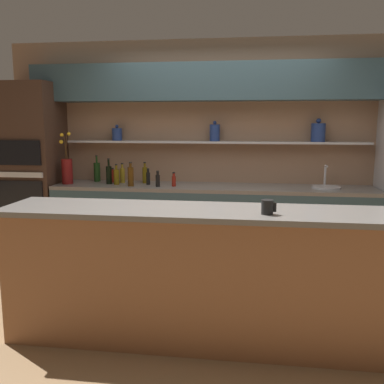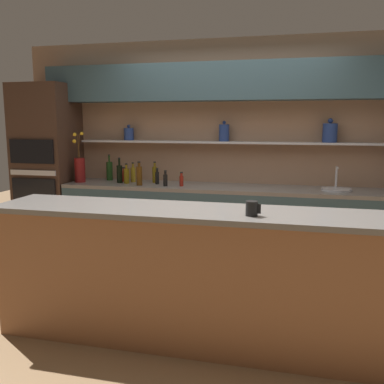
{
  "view_description": "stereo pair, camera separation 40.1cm",
  "coord_description": "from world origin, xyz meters",
  "px_view_note": "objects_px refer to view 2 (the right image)",
  "views": [
    {
      "loc": [
        0.38,
        -3.59,
        1.65
      ],
      "look_at": [
        -0.18,
        0.34,
        0.99
      ],
      "focal_mm": 40.0,
      "sensor_mm": 36.0,
      "label": 1
    },
    {
      "loc": [
        0.78,
        -3.51,
        1.65
      ],
      "look_at": [
        -0.18,
        0.34,
        0.99
      ],
      "focal_mm": 40.0,
      "sensor_mm": 36.0,
      "label": 2
    }
  ],
  "objects_px": {
    "sink_fixture": "(337,188)",
    "bottle_sauce_3": "(157,177)",
    "bottle_oil_8": "(155,174)",
    "bottle_oil_1": "(127,176)",
    "bottle_wine_4": "(110,171)",
    "bottle_wine_5": "(120,173)",
    "bottle_sauce_9": "(181,180)",
    "coffee_mug": "(252,208)",
    "bottle_oil_6": "(133,174)",
    "flower_vase": "(80,168)",
    "bottle_spirit_2": "(139,175)",
    "oven_tower": "(48,170)",
    "bottle_sauce_7": "(124,175)",
    "bottle_sauce_0": "(165,179)"
  },
  "relations": [
    {
      "from": "bottle_wine_4",
      "to": "bottle_oil_8",
      "type": "relative_size",
      "value": 1.27
    },
    {
      "from": "bottle_oil_1",
      "to": "sink_fixture",
      "type": "bearing_deg",
      "value": 1.26
    },
    {
      "from": "bottle_sauce_0",
      "to": "bottle_wine_5",
      "type": "height_order",
      "value": "bottle_wine_5"
    },
    {
      "from": "bottle_oil_6",
      "to": "coffee_mug",
      "type": "distance_m",
      "value": 2.6
    },
    {
      "from": "flower_vase",
      "to": "bottle_sauce_9",
      "type": "distance_m",
      "value": 1.29
    },
    {
      "from": "bottle_wine_5",
      "to": "bottle_wine_4",
      "type": "bearing_deg",
      "value": 138.91
    },
    {
      "from": "bottle_spirit_2",
      "to": "bottle_wine_4",
      "type": "height_order",
      "value": "bottle_wine_4"
    },
    {
      "from": "bottle_sauce_9",
      "to": "bottle_oil_1",
      "type": "bearing_deg",
      "value": 175.98
    },
    {
      "from": "oven_tower",
      "to": "bottle_spirit_2",
      "type": "height_order",
      "value": "oven_tower"
    },
    {
      "from": "bottle_sauce_0",
      "to": "bottle_oil_8",
      "type": "distance_m",
      "value": 0.33
    },
    {
      "from": "flower_vase",
      "to": "bottle_sauce_3",
      "type": "distance_m",
      "value": 0.97
    },
    {
      "from": "bottle_oil_1",
      "to": "coffee_mug",
      "type": "xyz_separation_m",
      "value": [
        1.68,
        -1.87,
        0.06
      ]
    },
    {
      "from": "bottle_wine_5",
      "to": "bottle_sauce_9",
      "type": "relative_size",
      "value": 1.87
    },
    {
      "from": "bottle_oil_6",
      "to": "bottle_sauce_9",
      "type": "distance_m",
      "value": 0.69
    },
    {
      "from": "bottle_oil_6",
      "to": "bottle_oil_8",
      "type": "height_order",
      "value": "bottle_oil_8"
    },
    {
      "from": "bottle_spirit_2",
      "to": "bottle_sauce_9",
      "type": "xyz_separation_m",
      "value": [
        0.48,
        0.07,
        -0.05
      ]
    },
    {
      "from": "oven_tower",
      "to": "sink_fixture",
      "type": "height_order",
      "value": "oven_tower"
    },
    {
      "from": "bottle_wine_4",
      "to": "bottle_oil_8",
      "type": "xyz_separation_m",
      "value": [
        0.62,
        -0.07,
        -0.02
      ]
    },
    {
      "from": "bottle_spirit_2",
      "to": "bottle_sauce_7",
      "type": "xyz_separation_m",
      "value": [
        -0.3,
        0.27,
        -0.04
      ]
    },
    {
      "from": "oven_tower",
      "to": "bottle_oil_6",
      "type": "relative_size",
      "value": 8.83
    },
    {
      "from": "bottle_sauce_3",
      "to": "bottle_wine_5",
      "type": "relative_size",
      "value": 0.63
    },
    {
      "from": "sink_fixture",
      "to": "bottle_sauce_3",
      "type": "height_order",
      "value": "sink_fixture"
    },
    {
      "from": "oven_tower",
      "to": "bottle_sauce_9",
      "type": "relative_size",
      "value": 12.94
    },
    {
      "from": "bottle_oil_1",
      "to": "bottle_oil_8",
      "type": "height_order",
      "value": "bottle_oil_8"
    },
    {
      "from": "sink_fixture",
      "to": "bottle_sauce_0",
      "type": "height_order",
      "value": "sink_fixture"
    },
    {
      "from": "sink_fixture",
      "to": "bottle_sauce_9",
      "type": "distance_m",
      "value": 1.7
    },
    {
      "from": "flower_vase",
      "to": "bottle_spirit_2",
      "type": "distance_m",
      "value": 0.8
    },
    {
      "from": "bottle_oil_6",
      "to": "coffee_mug",
      "type": "xyz_separation_m",
      "value": [
        1.65,
        -2.01,
        0.05
      ]
    },
    {
      "from": "bottle_wine_5",
      "to": "coffee_mug",
      "type": "distance_m",
      "value": 2.6
    },
    {
      "from": "oven_tower",
      "to": "bottle_wine_5",
      "type": "height_order",
      "value": "oven_tower"
    },
    {
      "from": "oven_tower",
      "to": "bottle_oil_1",
      "type": "distance_m",
      "value": 1.07
    },
    {
      "from": "sink_fixture",
      "to": "bottle_oil_8",
      "type": "xyz_separation_m",
      "value": [
        -2.08,
        0.1,
        0.08
      ]
    },
    {
      "from": "bottle_oil_1",
      "to": "bottle_sauce_9",
      "type": "relative_size",
      "value": 1.47
    },
    {
      "from": "bottle_sauce_9",
      "to": "coffee_mug",
      "type": "relative_size",
      "value": 1.58
    },
    {
      "from": "bottle_sauce_7",
      "to": "bottle_oil_8",
      "type": "height_order",
      "value": "bottle_oil_8"
    },
    {
      "from": "bottle_sauce_3",
      "to": "bottle_oil_8",
      "type": "height_order",
      "value": "bottle_oil_8"
    },
    {
      "from": "bottle_sauce_0",
      "to": "bottle_oil_1",
      "type": "distance_m",
      "value": 0.53
    },
    {
      "from": "bottle_wine_4",
      "to": "bottle_oil_1",
      "type": "bearing_deg",
      "value": -34.56
    },
    {
      "from": "bottle_sauce_7",
      "to": "bottle_oil_8",
      "type": "distance_m",
      "value": 0.4
    },
    {
      "from": "flower_vase",
      "to": "bottle_sauce_9",
      "type": "relative_size",
      "value": 3.74
    },
    {
      "from": "oven_tower",
      "to": "bottle_oil_8",
      "type": "xyz_separation_m",
      "value": [
        1.37,
        0.11,
        -0.03
      ]
    },
    {
      "from": "bottle_oil_1",
      "to": "bottle_oil_6",
      "type": "height_order",
      "value": "bottle_oil_1"
    },
    {
      "from": "bottle_sauce_3",
      "to": "coffee_mug",
      "type": "height_order",
      "value": "coffee_mug"
    },
    {
      "from": "coffee_mug",
      "to": "sink_fixture",
      "type": "bearing_deg",
      "value": 69.82
    },
    {
      "from": "bottle_spirit_2",
      "to": "flower_vase",
      "type": "bearing_deg",
      "value": 173.93
    },
    {
      "from": "bottle_oil_8",
      "to": "bottle_sauce_9",
      "type": "xyz_separation_m",
      "value": [
        0.39,
        -0.2,
        -0.03
      ]
    },
    {
      "from": "flower_vase",
      "to": "bottle_wine_4",
      "type": "xyz_separation_m",
      "value": [
        0.27,
        0.25,
        -0.05
      ]
    },
    {
      "from": "bottle_wine_4",
      "to": "bottle_sauce_9",
      "type": "distance_m",
      "value": 1.04
    },
    {
      "from": "bottle_wine_5",
      "to": "sink_fixture",
      "type": "bearing_deg",
      "value": 0.5
    },
    {
      "from": "bottle_sauce_0",
      "to": "bottle_oil_1",
      "type": "bearing_deg",
      "value": 168.94
    }
  ]
}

